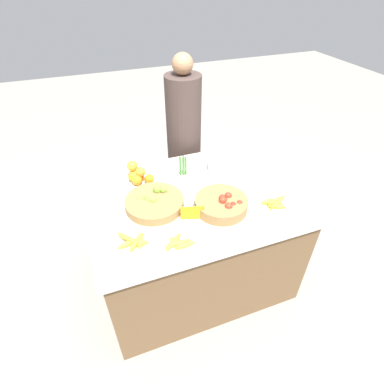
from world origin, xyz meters
TOP-DOWN VIEW (x-y plane):
  - ground_plane at (0.00, 0.00)m, footprint 12.00×12.00m
  - market_table at (0.00, 0.00)m, footprint 1.41×1.10m
  - lime_bowl at (-0.26, 0.01)m, footprint 0.39×0.39m
  - tomato_basket at (0.14, -0.17)m, footprint 0.35×0.35m
  - orange_pile at (-0.31, 0.33)m, footprint 0.18×0.19m
  - metal_bowl at (0.42, 0.23)m, footprint 0.38×0.38m
  - price_sign at (-0.07, -0.20)m, footprint 0.14×0.05m
  - veg_bundle at (0.03, 0.29)m, footprint 0.05×0.03m
  - banana_bunch_back_center at (-0.22, -0.38)m, footprint 0.19×0.12m
  - banana_bunch_middle_right at (0.49, -0.26)m, footprint 0.18×0.14m
  - banana_bunch_middle_left at (-0.46, -0.28)m, footprint 0.19×0.17m
  - vendor_person at (0.22, 0.80)m, footprint 0.30×0.30m

SIDE VIEW (x-z plane):
  - ground_plane at x=0.00m, z-range 0.00..0.00m
  - market_table at x=0.00m, z-range 0.00..0.80m
  - vendor_person at x=0.22m, z-range -0.06..1.49m
  - banana_bunch_back_center at x=-0.22m, z-range 0.80..0.83m
  - banana_bunch_middle_left at x=-0.46m, z-range 0.79..0.84m
  - banana_bunch_middle_right at x=0.49m, z-range 0.79..0.85m
  - lime_bowl at x=-0.26m, z-range 0.78..0.88m
  - metal_bowl at x=0.42m, z-range 0.80..0.87m
  - tomato_basket at x=0.14m, z-range 0.78..0.89m
  - price_sign at x=-0.07m, z-range 0.80..0.90m
  - orange_pile at x=-0.31m, z-range 0.78..0.92m
  - veg_bundle at x=0.03m, z-range 0.80..0.96m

